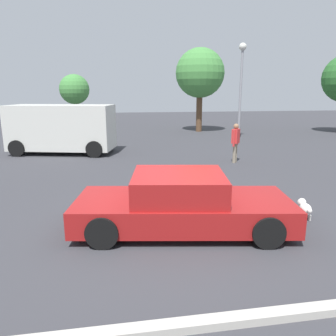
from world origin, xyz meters
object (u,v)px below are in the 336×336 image
object	(u,v)px
dog	(305,208)
pedestrian	(236,140)
van_white	(62,128)
sedan_foreground	(182,204)
light_post_near	(241,74)

from	to	relation	value
dog	pedestrian	xyz separation A→B (m)	(0.56, 6.07, 0.73)
van_white	sedan_foreground	bearing A→B (deg)	-55.00
light_post_near	pedestrian	bearing A→B (deg)	-112.62
van_white	dog	bearing A→B (deg)	-40.80
dog	pedestrian	size ratio (longest dim) A/B	0.40
pedestrian	light_post_near	bearing A→B (deg)	105.87
sedan_foreground	dog	size ratio (longest dim) A/B	7.32
dog	light_post_near	world-z (taller)	light_post_near
van_white	pedestrian	bearing A→B (deg)	-11.34
pedestrian	light_post_near	distance (m)	7.41
van_white	pedestrian	distance (m)	8.18
van_white	pedestrian	xyz separation A→B (m)	(7.44, -3.39, -0.27)
van_white	light_post_near	bearing A→B (deg)	29.17
sedan_foreground	van_white	distance (m)	10.41
pedestrian	sedan_foreground	bearing A→B (deg)	-81.32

